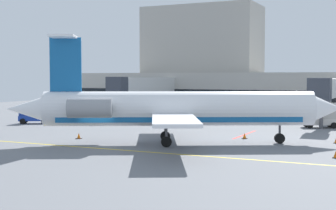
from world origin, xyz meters
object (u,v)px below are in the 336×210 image
at_px(regional_jet, 173,109).
at_px(pushback_tractor, 143,113).
at_px(baggage_tug, 323,119).
at_px(belt_loader, 32,117).

relative_size(regional_jet, pushback_tractor, 8.60).
bearing_deg(regional_jet, pushback_tractor, 124.43).
distance_m(baggage_tug, pushback_tractor, 24.06).
height_order(pushback_tractor, belt_loader, pushback_tractor).
bearing_deg(pushback_tractor, baggage_tug, -2.02).
bearing_deg(regional_jet, belt_loader, 158.53).
bearing_deg(regional_jet, baggage_tug, 63.43).
distance_m(regional_jet, belt_loader, 25.74).
xyz_separation_m(baggage_tug, belt_loader, (-33.76, -10.40, -0.10)).
height_order(regional_jet, baggage_tug, regional_jet).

